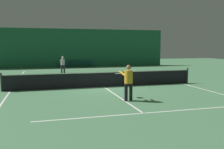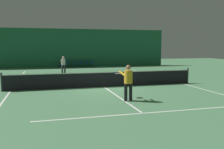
{
  "view_description": "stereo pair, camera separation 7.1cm",
  "coord_description": "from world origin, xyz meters",
  "px_view_note": "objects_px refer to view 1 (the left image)",
  "views": [
    {
      "loc": [
        -3.67,
        -15.06,
        2.58
      ],
      "look_at": [
        0.07,
        -1.67,
        0.97
      ],
      "focal_mm": 40.0,
      "sensor_mm": 36.0,
      "label": 1
    },
    {
      "loc": [
        -3.6,
        -15.08,
        2.58
      ],
      "look_at": [
        0.07,
        -1.67,
        0.97
      ],
      "focal_mm": 40.0,
      "sensor_mm": 36.0,
      "label": 2
    }
  ],
  "objects_px": {
    "courtside_chair_4": "(85,63)",
    "player_far": "(63,63)",
    "tennis_net": "(104,79)",
    "courtside_chair_0": "(60,64)",
    "player_near": "(128,80)",
    "courtside_chair_3": "(79,63)",
    "courtside_chair_1": "(66,64)",
    "courtside_chair_5": "(91,63)",
    "courtside_chair_2": "(73,63)"
  },
  "relations": [
    {
      "from": "courtside_chair_1",
      "to": "courtside_chair_4",
      "type": "bearing_deg",
      "value": 90.0
    },
    {
      "from": "player_far",
      "to": "courtside_chair_4",
      "type": "xyz_separation_m",
      "value": [
        3.13,
        6.26,
        -0.45
      ]
    },
    {
      "from": "courtside_chair_0",
      "to": "tennis_net",
      "type": "bearing_deg",
      "value": 6.64
    },
    {
      "from": "player_far",
      "to": "courtside_chair_0",
      "type": "relative_size",
      "value": 1.91
    },
    {
      "from": "courtside_chair_5",
      "to": "player_near",
      "type": "bearing_deg",
      "value": -5.62
    },
    {
      "from": "player_near",
      "to": "player_far",
      "type": "distance_m",
      "value": 12.81
    },
    {
      "from": "tennis_net",
      "to": "courtside_chair_0",
      "type": "relative_size",
      "value": 14.29
    },
    {
      "from": "player_near",
      "to": "courtside_chair_1",
      "type": "height_order",
      "value": "player_near"
    },
    {
      "from": "player_near",
      "to": "courtside_chair_2",
      "type": "distance_m",
      "value": 18.92
    },
    {
      "from": "courtside_chair_4",
      "to": "player_far",
      "type": "bearing_deg",
      "value": -26.59
    },
    {
      "from": "courtside_chair_2",
      "to": "courtside_chair_3",
      "type": "height_order",
      "value": "same"
    },
    {
      "from": "player_near",
      "to": "courtside_chair_5",
      "type": "distance_m",
      "value": 19.01
    },
    {
      "from": "tennis_net",
      "to": "player_near",
      "type": "height_order",
      "value": "player_near"
    },
    {
      "from": "courtside_chair_0",
      "to": "courtside_chair_1",
      "type": "height_order",
      "value": "same"
    },
    {
      "from": "player_far",
      "to": "courtside_chair_3",
      "type": "bearing_deg",
      "value": 172.29
    },
    {
      "from": "player_near",
      "to": "courtside_chair_0",
      "type": "bearing_deg",
      "value": -7.13
    },
    {
      "from": "courtside_chair_0",
      "to": "courtside_chair_5",
      "type": "relative_size",
      "value": 1.0
    },
    {
      "from": "tennis_net",
      "to": "courtside_chair_5",
      "type": "xyz_separation_m",
      "value": [
        2.02,
        14.78,
        -0.03
      ]
    },
    {
      "from": "courtside_chair_0",
      "to": "courtside_chair_4",
      "type": "relative_size",
      "value": 1.0
    },
    {
      "from": "player_far",
      "to": "courtside_chair_4",
      "type": "bearing_deg",
      "value": 166.55
    },
    {
      "from": "tennis_net",
      "to": "courtside_chair_2",
      "type": "relative_size",
      "value": 14.29
    },
    {
      "from": "courtside_chair_2",
      "to": "courtside_chair_3",
      "type": "bearing_deg",
      "value": 90.0
    },
    {
      "from": "courtside_chair_0",
      "to": "courtside_chair_2",
      "type": "distance_m",
      "value": 1.5
    },
    {
      "from": "player_far",
      "to": "courtside_chair_0",
      "type": "distance_m",
      "value": 6.27
    },
    {
      "from": "player_near",
      "to": "courtside_chair_4",
      "type": "relative_size",
      "value": 2.02
    },
    {
      "from": "player_near",
      "to": "courtside_chair_5",
      "type": "xyz_separation_m",
      "value": [
        1.86,
        18.91,
        -0.5
      ]
    },
    {
      "from": "courtside_chair_0",
      "to": "courtside_chair_4",
      "type": "bearing_deg",
      "value": 90.0
    },
    {
      "from": "courtside_chair_0",
      "to": "courtside_chair_3",
      "type": "xyz_separation_m",
      "value": [
        2.25,
        0.0,
        0.0
      ]
    },
    {
      "from": "courtside_chair_5",
      "to": "courtside_chair_1",
      "type": "bearing_deg",
      "value": -90.0
    },
    {
      "from": "player_near",
      "to": "courtside_chair_3",
      "type": "bearing_deg",
      "value": -13.92
    },
    {
      "from": "courtside_chair_1",
      "to": "courtside_chair_0",
      "type": "bearing_deg",
      "value": -90.0
    },
    {
      "from": "courtside_chair_3",
      "to": "courtside_chair_5",
      "type": "distance_m",
      "value": 1.5
    },
    {
      "from": "player_far",
      "to": "courtside_chair_1",
      "type": "relative_size",
      "value": 1.91
    },
    {
      "from": "tennis_net",
      "to": "courtside_chair_3",
      "type": "bearing_deg",
      "value": 87.96
    },
    {
      "from": "courtside_chair_5",
      "to": "player_far",
      "type": "bearing_deg",
      "value": -31.81
    },
    {
      "from": "tennis_net",
      "to": "player_far",
      "type": "bearing_deg",
      "value": 102.29
    },
    {
      "from": "tennis_net",
      "to": "courtside_chair_5",
      "type": "bearing_deg",
      "value": 82.21
    },
    {
      "from": "courtside_chair_1",
      "to": "courtside_chair_4",
      "type": "distance_m",
      "value": 2.25
    },
    {
      "from": "tennis_net",
      "to": "courtside_chair_2",
      "type": "height_order",
      "value": "tennis_net"
    },
    {
      "from": "player_near",
      "to": "courtside_chair_2",
      "type": "bearing_deg",
      "value": -11.65
    },
    {
      "from": "courtside_chair_2",
      "to": "player_far",
      "type": "bearing_deg",
      "value": -14.64
    },
    {
      "from": "tennis_net",
      "to": "courtside_chair_1",
      "type": "xyz_separation_m",
      "value": [
        -0.97,
        14.78,
        -0.03
      ]
    },
    {
      "from": "player_near",
      "to": "courtside_chair_3",
      "type": "height_order",
      "value": "player_near"
    },
    {
      "from": "courtside_chair_0",
      "to": "courtside_chair_4",
      "type": "height_order",
      "value": "same"
    },
    {
      "from": "tennis_net",
      "to": "player_near",
      "type": "distance_m",
      "value": 4.16
    },
    {
      "from": "courtside_chair_0",
      "to": "courtside_chair_3",
      "type": "relative_size",
      "value": 1.0
    },
    {
      "from": "courtside_chair_0",
      "to": "courtside_chair_1",
      "type": "relative_size",
      "value": 1.0
    },
    {
      "from": "courtside_chair_3",
      "to": "courtside_chair_4",
      "type": "distance_m",
      "value": 0.75
    },
    {
      "from": "courtside_chair_2",
      "to": "courtside_chair_4",
      "type": "relative_size",
      "value": 1.0
    },
    {
      "from": "player_far",
      "to": "courtside_chair_0",
      "type": "height_order",
      "value": "player_far"
    }
  ]
}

